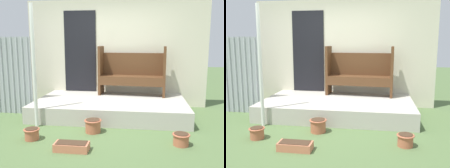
% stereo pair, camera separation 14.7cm
% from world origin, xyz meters
% --- Properties ---
extents(ground_plane, '(24.00, 24.00, 0.00)m').
position_xyz_m(ground_plane, '(0.00, 0.00, 0.00)').
color(ground_plane, '#516B3D').
extents(porch_slab, '(3.24, 1.76, 0.34)m').
position_xyz_m(porch_slab, '(0.14, 0.88, 0.17)').
color(porch_slab, '#B7B2A5').
rests_on(porch_slab, ground_plane).
extents(house_wall, '(4.44, 0.08, 2.60)m').
position_xyz_m(house_wall, '(0.10, 1.79, 1.30)').
color(house_wall, beige).
rests_on(house_wall, ground_plane).
extents(support_post, '(0.07, 0.07, 2.27)m').
position_xyz_m(support_post, '(-1.15, -0.08, 1.13)').
color(support_post, white).
rests_on(support_post, ground_plane).
extents(bench, '(1.59, 0.51, 1.15)m').
position_xyz_m(bench, '(0.57, 1.47, 0.91)').
color(bench, '#54331C').
rests_on(bench, porch_slab).
extents(flower_pot_left, '(0.26, 0.26, 0.19)m').
position_xyz_m(flower_pot_left, '(-0.96, -0.70, 0.11)').
color(flower_pot_left, '#B26042').
rests_on(flower_pot_left, ground_plane).
extents(flower_pot_middle, '(0.31, 0.31, 0.24)m').
position_xyz_m(flower_pot_middle, '(-0.03, -0.25, 0.13)').
color(flower_pot_middle, '#B26042').
rests_on(flower_pot_middle, ground_plane).
extents(flower_pot_right, '(0.27, 0.27, 0.19)m').
position_xyz_m(flower_pot_right, '(1.44, -0.63, 0.11)').
color(flower_pot_right, '#B26042').
rests_on(flower_pot_right, ground_plane).
extents(planter_box_rect, '(0.51, 0.23, 0.13)m').
position_xyz_m(planter_box_rect, '(-0.19, -1.03, 0.06)').
color(planter_box_rect, '#C67251').
rests_on(planter_box_rect, ground_plane).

